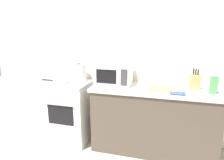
{
  "coord_description": "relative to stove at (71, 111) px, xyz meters",
  "views": [
    {
      "loc": [
        1.01,
        -1.96,
        1.65
      ],
      "look_at": [
        0.32,
        0.6,
        1.0
      ],
      "focal_mm": 31.28,
      "sensor_mm": 36.0,
      "label": 1
    }
  ],
  "objects": [
    {
      "name": "knife_block",
      "position": [
        1.76,
        0.14,
        0.56
      ],
      "size": [
        0.13,
        0.1,
        0.27
      ],
      "color": "tan",
      "rests_on": "countertop_right"
    },
    {
      "name": "stove",
      "position": [
        0.0,
        0.0,
        0.0
      ],
      "size": [
        0.6,
        0.64,
        0.92
      ],
      "color": "white",
      "rests_on": "ground_plane"
    },
    {
      "name": "lower_cabinet_right",
      "position": [
        1.25,
        0.02,
        -0.02
      ],
      "size": [
        1.64,
        0.56,
        0.88
      ],
      "primitive_type": "cube",
      "color": "#4C4238",
      "rests_on": "ground_plane"
    },
    {
      "name": "back_wall",
      "position": [
        0.65,
        0.37,
        0.79
      ],
      "size": [
        4.4,
        0.1,
        2.5
      ],
      "primitive_type": "cube",
      "color": "silver",
      "rests_on": "ground_plane"
    },
    {
      "name": "oven_mitt",
      "position": [
        1.54,
        -0.16,
        0.47
      ],
      "size": [
        0.18,
        0.14,
        0.02
      ],
      "primitive_type": "cube",
      "color": "#33477A",
      "rests_on": "countertop_right"
    },
    {
      "name": "microwave",
      "position": [
        0.67,
        0.08,
        0.61
      ],
      "size": [
        0.5,
        0.37,
        0.3
      ],
      "color": "white",
      "rests_on": "countertop_right"
    },
    {
      "name": "pasta_box",
      "position": [
        1.96,
        -0.03,
        0.57
      ],
      "size": [
        0.08,
        0.08,
        0.22
      ],
      "primitive_type": "cube",
      "color": "#4C9356",
      "rests_on": "countertop_right"
    },
    {
      "name": "frying_pan",
      "position": [
        -0.1,
        -0.08,
        0.48
      ],
      "size": [
        0.43,
        0.23,
        0.05
      ],
      "color": "silver",
      "rests_on": "stove"
    },
    {
      "name": "stock_pot",
      "position": [
        0.11,
        0.14,
        0.59
      ],
      "size": [
        0.31,
        0.23,
        0.28
      ],
      "color": "silver",
      "rests_on": "stove"
    },
    {
      "name": "countertop_right",
      "position": [
        1.25,
        0.02,
        0.44
      ],
      "size": [
        1.7,
        0.6,
        0.04
      ],
      "primitive_type": "cube",
      "color": "beige",
      "rests_on": "lower_cabinet_right"
    },
    {
      "name": "cutting_board",
      "position": [
        1.35,
        0.0,
        0.47
      ],
      "size": [
        0.36,
        0.26,
        0.02
      ],
      "primitive_type": "cube",
      "color": "tan",
      "rests_on": "countertop_right"
    }
  ]
}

